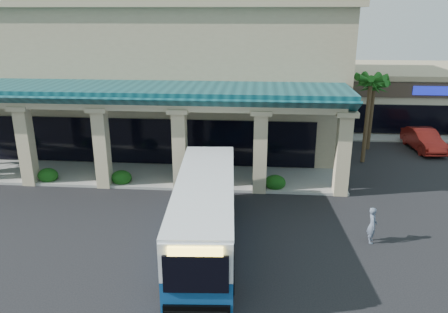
# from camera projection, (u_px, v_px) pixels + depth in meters

# --- Properties ---
(ground) EXTENTS (110.00, 110.00, 0.00)m
(ground) POSITION_uv_depth(u_px,v_px,m) (226.00, 234.00, 20.09)
(ground) COLOR black
(main_building) EXTENTS (30.80, 14.80, 11.35)m
(main_building) POSITION_uv_depth(u_px,v_px,m) (140.00, 66.00, 34.07)
(main_building) COLOR tan
(main_building) RESTS_ON ground
(arcade) EXTENTS (30.00, 6.20, 5.70)m
(arcade) POSITION_uv_depth(u_px,v_px,m) (102.00, 132.00, 26.26)
(arcade) COLOR #0B3B44
(arcade) RESTS_ON ground
(strip_mall) EXTENTS (22.50, 12.50, 4.90)m
(strip_mall) POSITION_uv_depth(u_px,v_px,m) (439.00, 94.00, 40.57)
(strip_mall) COLOR beige
(strip_mall) RESTS_ON ground
(palm_0) EXTENTS (2.40, 2.40, 6.60)m
(palm_0) POSITION_uv_depth(u_px,v_px,m) (367.00, 114.00, 28.77)
(palm_0) COLOR #195617
(palm_0) RESTS_ON ground
(palm_1) EXTENTS (2.40, 2.40, 5.80)m
(palm_1) POSITION_uv_depth(u_px,v_px,m) (372.00, 111.00, 31.65)
(palm_1) COLOR #195617
(palm_1) RESTS_ON ground
(broadleaf_tree) EXTENTS (2.60, 2.60, 4.81)m
(broadleaf_tree) POSITION_uv_depth(u_px,v_px,m) (333.00, 103.00, 36.70)
(broadleaf_tree) COLOR #11400E
(broadleaf_tree) RESTS_ON ground
(transit_bus) EXTENTS (3.20, 10.79, 2.97)m
(transit_bus) POSITION_uv_depth(u_px,v_px,m) (205.00, 214.00, 18.74)
(transit_bus) COLOR #144B8F
(transit_bus) RESTS_ON ground
(pedestrian) EXTENTS (0.45, 0.64, 1.66)m
(pedestrian) POSITION_uv_depth(u_px,v_px,m) (372.00, 225.00, 19.16)
(pedestrian) COLOR slate
(pedestrian) RESTS_ON ground
(car_white) EXTENTS (2.06, 4.87, 1.57)m
(car_white) POSITION_uv_depth(u_px,v_px,m) (424.00, 140.00, 32.11)
(car_white) COLOR maroon
(car_white) RESTS_ON ground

